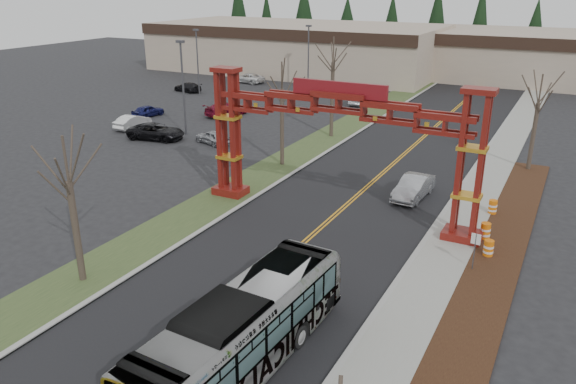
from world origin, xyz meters
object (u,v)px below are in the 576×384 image
Objects in this scene: bare_tree_median_near at (69,183)px; bare_tree_median_far at (333,63)px; parked_car_near_a at (213,137)px; parked_car_near_c at (156,132)px; barrel_south at (488,249)px; light_pole_far at (308,53)px; barrel_mid at (485,232)px; light_pole_mid at (197,57)px; bare_tree_median_mid at (282,90)px; barrel_north at (493,208)px; bare_tree_right_far at (538,103)px; street_sign at (475,244)px; retail_building_east at (566,58)px; parked_car_near_b at (133,122)px; parked_car_mid_b at (148,111)px; parked_car_far_b at (248,78)px; parked_car_mid_a at (226,109)px; retail_building_west at (297,47)px; light_pole_near at (183,81)px; gateway_arch at (338,125)px; parked_car_far_a at (359,99)px; transit_bus at (242,332)px; silver_sedan at (413,187)px; parked_car_far_c at (188,87)px.

bare_tree_median_near is 31.33m from bare_tree_median_far.
parked_car_near_c is (-5.69, -1.18, 0.10)m from parked_car_near_a.
parked_car_near_c is 33.73m from barrel_south.
barrel_mid is at bearing -51.97° from light_pole_far.
bare_tree_median_mid is at bearing -41.95° from light_pole_mid.
barrel_south is at bearing -83.08° from barrel_north.
street_sign is at bearing -92.27° from bare_tree_right_far.
retail_building_east is at bearing 89.22° from barrel_mid.
light_pole_far is (6.41, 27.76, 4.26)m from parked_car_near_b.
parked_car_far_b is at bearing -78.51° from parked_car_mid_b.
parked_car_mid_a is at bearing 145.30° from barrel_south.
parked_car_mid_a is 19.70m from bare_tree_median_mid.
retail_building_west is 12.04× the size of parked_car_mid_b.
parked_car_near_c is 11.38m from parked_car_mid_a.
barrel_mid is (17.16, -7.00, -5.65)m from bare_tree_median_mid.
parked_car_near_c is at bearing -93.01° from light_pole_far.
parked_car_mid_b is at bearing 179.45° from bare_tree_right_far.
parked_car_near_c is at bearing -116.02° from light_pole_near.
bare_tree_median_mid reaches higher than bare_tree_median_near.
bare_tree_median_mid is 8.21× the size of barrel_north.
parked_car_mid_b is at bearing -65.68° from parked_car_near_b.
parked_car_mid_b is 39.90m from barrel_north.
gateway_arch is 3.59× the size of parked_car_mid_a.
parked_car_far_a is at bearing -113.02° from parked_car_mid_a.
gateway_arch is 16.49m from transit_bus.
gateway_arch reaches higher than light_pole_mid.
light_pole_mid is (-1.29, -10.30, 4.11)m from parked_car_far_b.
retail_building_west is 24.68m from light_pole_mid.
light_pole_near is 1.05× the size of light_pole_far.
bare_tree_median_far is (21.35, 1.66, 6.37)m from parked_car_mid_b.
street_sign is at bearing 52.57° from parked_car_far_b.
parked_car_far_b is at bearing -93.56° from retail_building_west.
gateway_arch is at bearing 157.70° from parked_car_near_b.
bare_tree_median_far reaches higher than light_pole_near.
silver_sedan is at bearing -108.67° from parked_car_near_c.
street_sign reaches higher than parked_car_near_c.
bare_tree_median_far reaches higher than barrel_mid.
parked_car_near_a is 6.48m from light_pole_near.
light_pole_mid reaches higher than parked_car_far_a.
transit_bus is at bearing -117.83° from street_sign.
barrel_south is 2.21m from barrel_mid.
barrel_north is (5.38, -0.62, -0.26)m from silver_sedan.
barrel_south is (41.87, -30.88, -4.30)m from light_pole_mid.
parked_car_far_b is 29.88m from light_pole_near.
bare_tree_median_far is 9.23× the size of barrel_north.
parked_car_far_c is 0.46× the size of bare_tree_median_far.
silver_sedan is at bearing 93.06° from parked_car_near_a.
light_pole_far reaches higher than parked_car_far_b.
parked_car_near_b is at bearing 33.45° from parked_car_far_c.
parked_car_near_b is at bearing -74.65° from light_pole_mid.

